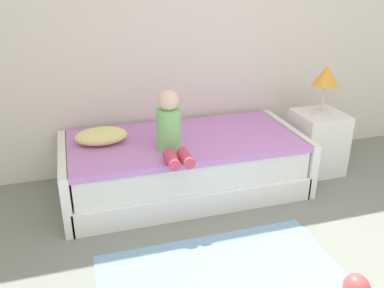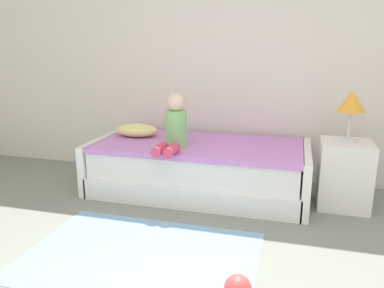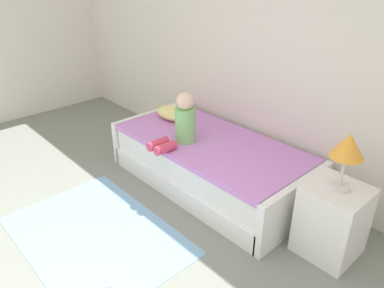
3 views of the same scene
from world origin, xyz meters
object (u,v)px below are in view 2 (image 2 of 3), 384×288
Objects in this scene: nightstand at (344,174)px; child_figure at (174,126)px; pillow at (137,130)px; toy_ball at (238,288)px; bed at (199,168)px; table_lamp at (351,104)px.

child_figure is (-1.52, -0.22, 0.40)m from nightstand.
nightstand is 2.06m from pillow.
child_figure reaches higher than toy_ball.
toy_ball is at bearing -51.95° from pillow.
nightstand is 3.69× the size of toy_ball.
pillow is (-0.69, 0.10, 0.32)m from bed.
child_figure is 0.63m from pillow.
bed is 4.14× the size of child_figure.
toy_ball is (1.33, -1.70, -0.48)m from pillow.
bed is 3.52× the size of nightstand.
pillow reaches higher than bed.
nightstand reaches higher than toy_ball.
nightstand is 0.64m from table_lamp.
child_figure is (-1.52, -0.22, -0.23)m from table_lamp.
nightstand is at bearing -0.24° from bed.
child_figure reaches higher than bed.
nightstand is 1.18× the size of child_figure.
child_figure reaches higher than pillow.
child_figure is at bearing 120.66° from toy_ball.
child_figure is at bearing -32.38° from pillow.
child_figure reaches higher than nightstand.
table_lamp is at bearing -2.96° from pillow.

